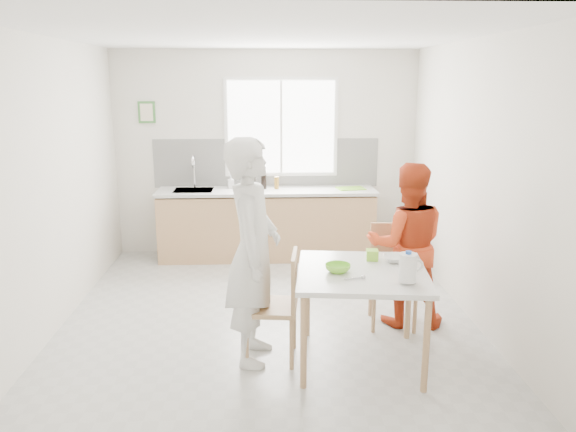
# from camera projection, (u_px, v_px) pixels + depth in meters

# --- Properties ---
(ground) EXTENTS (4.50, 4.50, 0.00)m
(ground) POSITION_uv_depth(u_px,v_px,m) (269.00, 316.00, 5.63)
(ground) COLOR #B7B7B2
(ground) RESTS_ON ground
(room_shell) EXTENTS (4.50, 4.50, 4.50)m
(room_shell) POSITION_uv_depth(u_px,v_px,m) (267.00, 153.00, 5.25)
(room_shell) COLOR silver
(room_shell) RESTS_ON ground
(window) EXTENTS (1.50, 0.06, 1.30)m
(window) POSITION_uv_depth(u_px,v_px,m) (281.00, 127.00, 7.40)
(window) COLOR white
(window) RESTS_ON room_shell
(backsplash) EXTENTS (3.00, 0.02, 0.65)m
(backsplash) POSITION_uv_depth(u_px,v_px,m) (266.00, 163.00, 7.52)
(backsplash) COLOR white
(backsplash) RESTS_ON room_shell
(picture_frame) EXTENTS (0.22, 0.03, 0.28)m
(picture_frame) POSITION_uv_depth(u_px,v_px,m) (147.00, 112.00, 7.29)
(picture_frame) COLOR #3F7E39
(picture_frame) RESTS_ON room_shell
(kitchen_counter) EXTENTS (2.84, 0.64, 1.37)m
(kitchen_counter) POSITION_uv_depth(u_px,v_px,m) (267.00, 227.00, 7.43)
(kitchen_counter) COLOR tan
(kitchen_counter) RESTS_ON ground
(dining_table) EXTENTS (1.15, 1.15, 0.80)m
(dining_table) POSITION_uv_depth(u_px,v_px,m) (362.00, 280.00, 4.58)
(dining_table) COLOR silver
(dining_table) RESTS_ON ground
(chair_left) EXTENTS (0.48, 0.48, 0.94)m
(chair_left) POSITION_uv_depth(u_px,v_px,m) (279.00, 301.00, 4.67)
(chair_left) COLOR tan
(chair_left) RESTS_ON ground
(chair_far) EXTENTS (0.49, 0.49, 0.96)m
(chair_far) POSITION_uv_depth(u_px,v_px,m) (392.00, 270.00, 5.40)
(chair_far) COLOR tan
(chair_far) RESTS_ON ground
(person_white) EXTENTS (0.52, 0.73, 1.88)m
(person_white) POSITION_uv_depth(u_px,v_px,m) (253.00, 252.00, 4.58)
(person_white) COLOR silver
(person_white) RESTS_ON ground
(person_red) EXTENTS (0.82, 0.67, 1.57)m
(person_red) POSITION_uv_depth(u_px,v_px,m) (407.00, 245.00, 5.31)
(person_red) COLOR red
(person_red) RESTS_ON ground
(bowl_green) EXTENTS (0.23, 0.23, 0.06)m
(bowl_green) POSITION_uv_depth(u_px,v_px,m) (338.00, 268.00, 4.51)
(bowl_green) COLOR #7DDA32
(bowl_green) RESTS_ON dining_table
(bowl_white) EXTENTS (0.24, 0.24, 0.05)m
(bowl_white) POSITION_uv_depth(u_px,v_px,m) (396.00, 259.00, 4.78)
(bowl_white) COLOR white
(bowl_white) RESTS_ON dining_table
(milk_jug) EXTENTS (0.19, 0.14, 0.24)m
(milk_jug) POSITION_uv_depth(u_px,v_px,m) (408.00, 267.00, 4.24)
(milk_jug) COLOR white
(milk_jug) RESTS_ON dining_table
(green_box) EXTENTS (0.11, 0.11, 0.09)m
(green_box) POSITION_uv_depth(u_px,v_px,m) (372.00, 255.00, 4.81)
(green_box) COLOR #89D330
(green_box) RESTS_ON dining_table
(spoon) EXTENTS (0.16, 0.05, 0.01)m
(spoon) POSITION_uv_depth(u_px,v_px,m) (354.00, 278.00, 4.35)
(spoon) COLOR #A5A5AA
(spoon) RESTS_ON dining_table
(cutting_board) EXTENTS (0.39, 0.31, 0.01)m
(cutting_board) POSITION_uv_depth(u_px,v_px,m) (351.00, 188.00, 7.35)
(cutting_board) COLOR #76C22C
(cutting_board) RESTS_ON kitchen_counter
(wine_bottle_a) EXTENTS (0.07, 0.07, 0.32)m
(wine_bottle_a) POSITION_uv_depth(u_px,v_px,m) (253.00, 177.00, 7.29)
(wine_bottle_a) COLOR black
(wine_bottle_a) RESTS_ON kitchen_counter
(wine_bottle_b) EXTENTS (0.07, 0.07, 0.30)m
(wine_bottle_b) POSITION_uv_depth(u_px,v_px,m) (264.00, 177.00, 7.32)
(wine_bottle_b) COLOR black
(wine_bottle_b) RESTS_ON kitchen_counter
(jar_amber) EXTENTS (0.06, 0.06, 0.16)m
(jar_amber) POSITION_uv_depth(u_px,v_px,m) (277.00, 183.00, 7.33)
(jar_amber) COLOR olive
(jar_amber) RESTS_ON kitchen_counter
(soap_bottle) EXTENTS (0.09, 0.09, 0.17)m
(soap_bottle) POSITION_uv_depth(u_px,v_px,m) (231.00, 182.00, 7.38)
(soap_bottle) COLOR #999999
(soap_bottle) RESTS_ON kitchen_counter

